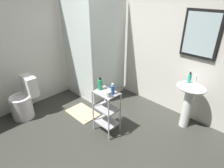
{
  "coord_description": "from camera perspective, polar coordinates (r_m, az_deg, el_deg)",
  "views": [
    {
      "loc": [
        1.65,
        -1.18,
        2.12
      ],
      "look_at": [
        0.06,
        0.43,
        0.96
      ],
      "focal_mm": 29.7,
      "sensor_mm": 36.0,
      "label": 1
    }
  ],
  "objects": [
    {
      "name": "body_wash_bottle_green",
      "position": [
        2.84,
        -3.68,
        -0.02
      ],
      "size": [
        0.07,
        0.07,
        0.2
      ],
      "color": "#2A9861",
      "rests_on": "storage_cart"
    },
    {
      "name": "sink_faucet",
      "position": [
        3.22,
        24.44,
        1.49
      ],
      "size": [
        0.03,
        0.03,
        0.1
      ],
      "primitive_type": "cylinder",
      "color": "silver",
      "rests_on": "pedestal_sink"
    },
    {
      "name": "hand_soap_bottle",
      "position": [
        3.12,
        22.75,
        1.61
      ],
      "size": [
        0.05,
        0.05,
        0.18
      ],
      "color": "#2DBC99",
      "rests_on": "pedestal_sink"
    },
    {
      "name": "ground_plane",
      "position": [
        2.94,
        -7.22,
        -19.57
      ],
      "size": [
        4.2,
        4.2,
        0.02
      ],
      "primitive_type": "cube",
      "color": "#30322B"
    },
    {
      "name": "toilet",
      "position": [
        3.72,
        -25.5,
        -4.82
      ],
      "size": [
        0.37,
        0.49,
        0.76
      ],
      "color": "white",
      "rests_on": "ground_plane"
    },
    {
      "name": "wall_left",
      "position": [
        3.79,
        -26.58,
        11.06
      ],
      "size": [
        0.1,
        4.2,
        2.5
      ],
      "primitive_type": "cube",
      "color": "silver",
      "rests_on": "ground_plane"
    },
    {
      "name": "wall_back",
      "position": [
        3.55,
        15.95,
        11.98
      ],
      "size": [
        4.2,
        0.14,
        2.5
      ],
      "color": "silver",
      "rests_on": "ground_plane"
    },
    {
      "name": "rinse_cup",
      "position": [
        2.65,
        -0.98,
        -3.17
      ],
      "size": [
        0.07,
        0.07,
        0.09
      ],
      "primitive_type": "cylinder",
      "color": "silver",
      "rests_on": "storage_cart"
    },
    {
      "name": "shampoo_bottle_blue",
      "position": [
        2.71,
        0.19,
        -1.73
      ],
      "size": [
        0.06,
        0.06,
        0.17
      ],
      "color": "#2D58B0",
      "rests_on": "storage_cart"
    },
    {
      "name": "pedestal_sink",
      "position": [
        3.24,
        22.7,
        -3.62
      ],
      "size": [
        0.46,
        0.37,
        0.81
      ],
      "color": "white",
      "rests_on": "ground_plane"
    },
    {
      "name": "storage_cart",
      "position": [
        2.95,
        -1.7,
        -7.7
      ],
      "size": [
        0.38,
        0.28,
        0.74
      ],
      "color": "silver",
      "rests_on": "ground_plane"
    },
    {
      "name": "shower_stall",
      "position": [
        4.07,
        -5.2,
        2.97
      ],
      "size": [
        0.92,
        0.92,
        2.0
      ],
      "color": "white",
      "rests_on": "ground_plane"
    },
    {
      "name": "bath_mat",
      "position": [
        3.64,
        -9.06,
        -8.76
      ],
      "size": [
        0.6,
        0.4,
        0.02
      ],
      "primitive_type": "cube",
      "color": "tan",
      "rests_on": "ground_plane"
    }
  ]
}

